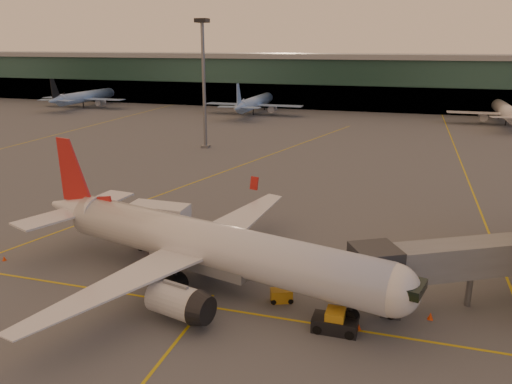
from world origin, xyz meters
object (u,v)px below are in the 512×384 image
(main_airplane, at_px, (202,245))
(catering_truck, at_px, (160,223))
(gpu_cart, at_px, (281,296))
(pushback_tug, at_px, (335,323))

(main_airplane, distance_m, catering_truck, 10.00)
(main_airplane, distance_m, gpu_cart, 8.34)
(main_airplane, bearing_deg, gpu_cart, 6.60)
(main_airplane, height_order, gpu_cart, main_airplane)
(catering_truck, distance_m, gpu_cart, 17.02)
(catering_truck, height_order, gpu_cart, catering_truck)
(catering_truck, bearing_deg, pushback_tug, -27.78)
(catering_truck, xyz_separation_m, gpu_cart, (15.10, -7.53, -2.22))
(main_airplane, xyz_separation_m, gpu_cart, (7.59, -1.00, -3.30))
(gpu_cart, relative_size, pushback_tug, 0.62)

